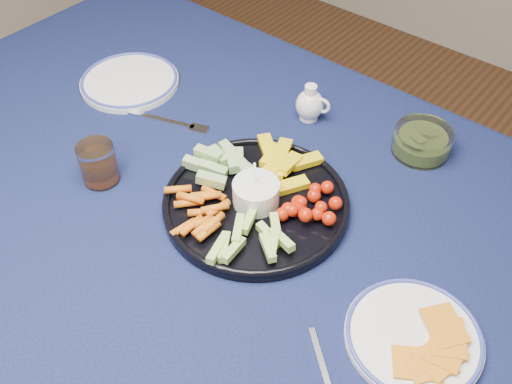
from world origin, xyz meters
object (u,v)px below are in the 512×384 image
Objects in this scene: crudite_platter at (255,199)px; creamer_pitcher at (310,105)px; pickle_bowl at (422,143)px; side_plate_extra at (130,81)px; cheese_plate at (414,336)px; dining_table at (228,250)px; juice_tumbler at (99,165)px.

crudite_platter reaches higher than creamer_pitcher.
side_plate_extra is at bearing -161.07° from pickle_bowl.
cheese_plate is (0.35, -0.06, -0.01)m from crudite_platter.
dining_table is 5.03× the size of crudite_platter.
juice_tumbler is at bearing -173.47° from cheese_plate.
juice_tumbler is (-0.61, -0.07, 0.02)m from cheese_plate.
creamer_pitcher is (-0.06, 0.32, 0.12)m from dining_table.
creamer_pitcher is at bearing 105.57° from crudite_platter.
juice_tumbler is at bearing -51.43° from side_plate_extra.
juice_tumbler is at bearing -133.28° from pickle_bowl.
side_plate_extra is (-0.46, 0.11, -0.01)m from crudite_platter.
crudite_platter is at bearing 70.68° from dining_table.
dining_table is 7.60× the size of side_plate_extra.
crudite_platter is 1.65× the size of cheese_plate.
creamer_pitcher reaches higher than side_plate_extra.
creamer_pitcher and juice_tumbler have the same top height.
pickle_bowl is at bearing 18.93° from side_plate_extra.
juice_tumbler is 0.31m from side_plate_extra.
creamer_pitcher is at bearing 64.22° from juice_tumbler.
crudite_platter is 2.96× the size of pickle_bowl.
creamer_pitcher is 0.40× the size of cheese_plate.
creamer_pitcher is 1.01× the size of juice_tumbler.
crudite_platter reaches higher than juice_tumbler.
pickle_bowl is at bearing 116.85° from cheese_plate.
juice_tumbler reaches higher than side_plate_extra.
pickle_bowl is 1.40× the size of juice_tumbler.
cheese_plate reaches higher than dining_table.
crudite_platter is 0.36m from pickle_bowl.
creamer_pitcher is at bearing -167.31° from pickle_bowl.
side_plate_extra is at bearing 166.37° from crudite_platter.
creamer_pitcher is at bearing 99.76° from dining_table.
creamer_pitcher reaches higher than pickle_bowl.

